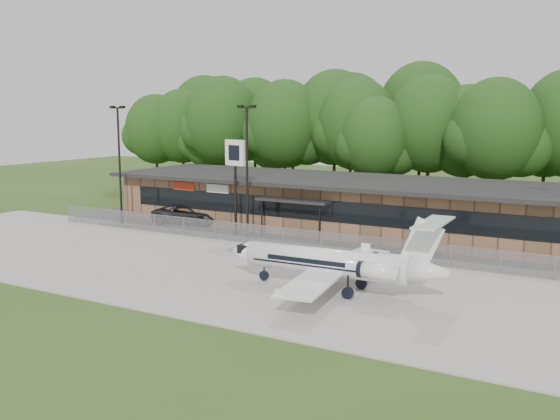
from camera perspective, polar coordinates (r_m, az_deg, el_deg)
The scene contains 11 objects.
ground at distance 32.46m, azimuth -11.27°, elevation -8.64°, with size 160.00×160.00×0.00m, color #314719.
apron at distance 38.60m, azimuth -3.48°, elevation -5.58°, with size 64.00×18.00×0.08m, color #9E9B93.
parking_lot at distance 48.40m, azimuth 3.95°, elevation -2.61°, with size 50.00×9.00×0.06m, color #383835.
terminal at distance 52.01m, azimuth 6.09°, elevation 0.57°, with size 41.00×11.65×4.30m.
fence at distance 44.31m, azimuth 1.44°, elevation -2.68°, with size 46.00×0.04×1.52m.
treeline at distance 68.46m, azimuth 12.24°, elevation 6.90°, with size 72.00×12.00×15.00m, color #213912, non-canonical shape.
light_pole_left at distance 55.44m, azimuth -14.48°, elevation 4.81°, with size 1.55×0.30×10.23m.
light_pole_mid at distance 47.37m, azimuth -3.03°, elevation 4.42°, with size 1.55×0.30×10.23m.
business_jet at distance 33.93m, azimuth 5.01°, elevation -4.93°, with size 13.20×11.73×4.45m.
suv at distance 54.99m, azimuth -8.28°, elevation -0.37°, with size 2.97×6.43×1.79m, color #2C2C2F.
pole_sign at distance 48.33m, azimuth -4.13°, elevation 4.31°, with size 1.99×0.64×7.60m.
Camera 1 is at (20.40, -23.31, 9.72)m, focal length 40.00 mm.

